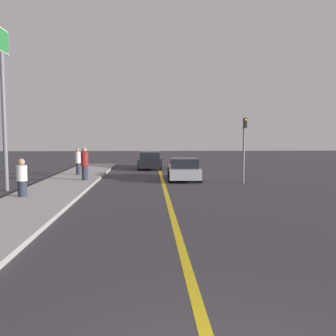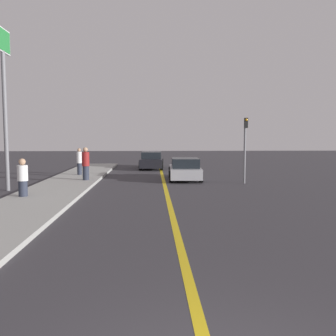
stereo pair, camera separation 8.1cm
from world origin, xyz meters
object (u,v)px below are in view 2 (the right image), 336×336
Objects in this scene: pedestrian_by_sign at (79,161)px; traffic_light at (245,143)px; car_near_right_lane at (185,169)px; car_ahead_center at (152,160)px; roadside_sign at (4,76)px; pedestrian_far_standing at (86,164)px; pedestrian_mid_group at (23,178)px.

traffic_light is at bearing -20.60° from pedestrian_by_sign.
car_near_right_lane is 6.87m from pedestrian_by_sign.
car_ahead_center is 0.58× the size of roadside_sign.
car_ahead_center is 1.23× the size of traffic_light.
car_near_right_lane is at bearing 10.15° from pedestrian_far_standing.
roadside_sign reaches higher than pedestrian_by_sign.
pedestrian_by_sign is at bearing 166.10° from car_near_right_lane.
pedestrian_far_standing is 0.51× the size of traffic_light.
car_ahead_center reaches higher than car_near_right_lane.
roadside_sign is (-6.94, -11.53, 4.80)m from car_ahead_center.
car_near_right_lane is 1.11× the size of traffic_light.
traffic_light is (9.75, -3.66, 1.24)m from pedestrian_by_sign.
car_ahead_center is at bearing 106.53° from car_near_right_lane.
traffic_light is (10.44, 4.80, 1.32)m from pedestrian_mid_group.
pedestrian_far_standing reaches higher than pedestrian_mid_group.
pedestrian_by_sign reaches higher than pedestrian_mid_group.
pedestrian_by_sign is (-6.60, 1.86, 0.37)m from car_near_right_lane.
car_ahead_center is 7.38m from pedestrian_by_sign.
car_ahead_center is at bearing 58.94° from roadside_sign.
roadside_sign is (-8.94, -3.91, 4.82)m from car_near_right_lane.
pedestrian_mid_group is 5.53m from roadside_sign.
car_near_right_lane is 2.56× the size of pedestrian_mid_group.
pedestrian_by_sign is 0.47× the size of traffic_light.
traffic_light is (5.14, -9.42, 1.58)m from car_ahead_center.
car_ahead_center is 15.18m from pedestrian_mid_group.
pedestrian_far_standing is at bearing 41.69° from roadside_sign.
traffic_light is 12.68m from roadside_sign.
pedestrian_far_standing reaches higher than pedestrian_by_sign.
car_ahead_center is 2.42× the size of pedestrian_far_standing.
roadside_sign is at bearing -170.12° from traffic_light.
car_ahead_center is at bearing 118.63° from traffic_light.
pedestrian_far_standing is at bearing 174.94° from traffic_light.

